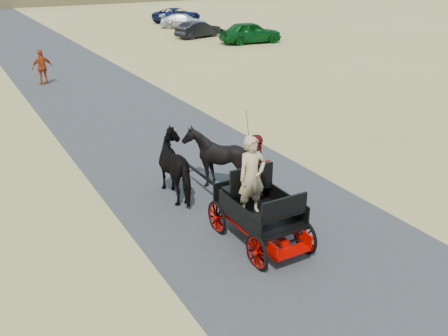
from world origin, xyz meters
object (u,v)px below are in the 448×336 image
car_b (198,29)px  horse_right (216,158)px  horse_left (180,166)px  pedestrian (42,67)px  car_a (251,32)px  car_c (184,21)px  car_d (177,15)px  carriage (259,227)px

car_b → horse_right: bearing=139.9°
horse_left → pedestrian: (-0.59, 14.72, 0.02)m
car_a → horse_right: bearing=152.5°
horse_left → pedestrian: size_ratio=1.16×
horse_left → car_c: 33.56m
pedestrian → car_b: size_ratio=0.45×
car_a → car_d: car_a is taller
pedestrian → car_d: bearing=-138.1°
horse_right → car_b: bearing=-115.9°
car_a → pedestrian: bearing=116.9°
car_c → horse_left: bearing=-171.4°
car_d → horse_left: bearing=141.7°
car_c → car_d: car_d is taller
car_c → carriage: bearing=-168.5°
horse_right → car_d: size_ratio=0.35×
car_c → car_d: (1.23, 4.05, 0.07)m
car_b → pedestrian: bearing=111.9°
carriage → car_c: 36.07m
carriage → car_c: size_ratio=0.58×
carriage → pedestrian: 17.76m
carriage → car_b: (12.56, 27.69, 0.27)m
horse_right → car_b: size_ratio=0.45×
horse_left → pedestrian: pedestrian is taller
pedestrian → car_c: size_ratio=0.42×
pedestrian → horse_right: bearing=88.3°
carriage → horse_right: (0.55, 3.00, 0.49)m
car_d → car_a: bearing=164.1°
horse_left → car_d: 37.75m
horse_left → car_c: size_ratio=0.49×
horse_left → car_d: bearing=-114.7°
car_c → pedestrian: bearing=170.1°
pedestrian → car_b: bearing=-152.2°
car_c → car_d: size_ratio=0.85×
carriage → car_a: (14.66, 23.38, 0.41)m
car_b → horse_left: bearing=137.9°
pedestrian → car_a: 16.78m
carriage → pedestrian: pedestrian is taller
horse_right → car_c: (13.41, 30.26, -0.25)m
pedestrian → car_c: bearing=-142.5°
car_b → car_a: bearing=-168.1°
car_a → car_c: 9.90m
car_a → car_c: size_ratio=1.09×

